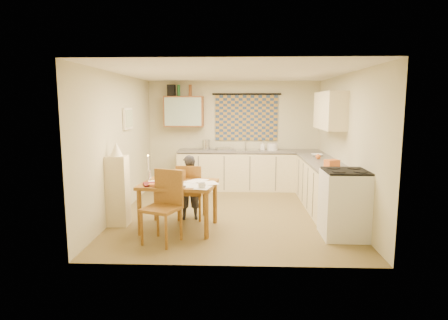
{
  "coord_description": "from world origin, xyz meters",
  "views": [
    {
      "loc": [
        0.11,
        -6.61,
        1.97
      ],
      "look_at": [
        -0.15,
        0.2,
        0.95
      ],
      "focal_mm": 30.0,
      "sensor_mm": 36.0,
      "label": 1
    }
  ],
  "objects_px": {
    "chair_far": "(191,202)",
    "shelf_stand": "(118,191)",
    "counter_back": "(249,170)",
    "counter_right": "(324,187)",
    "stove": "(345,204)",
    "dining_table": "(179,206)",
    "person": "(189,187)"
  },
  "relations": [
    {
      "from": "chair_far",
      "to": "shelf_stand",
      "type": "bearing_deg",
      "value": 24.24
    },
    {
      "from": "chair_far",
      "to": "person",
      "type": "bearing_deg",
      "value": 57.94
    },
    {
      "from": "counter_back",
      "to": "shelf_stand",
      "type": "bearing_deg",
      "value": -129.54
    },
    {
      "from": "counter_right",
      "to": "chair_far",
      "type": "height_order",
      "value": "chair_far"
    },
    {
      "from": "person",
      "to": "stove",
      "type": "bearing_deg",
      "value": 152.99
    },
    {
      "from": "chair_far",
      "to": "person",
      "type": "relative_size",
      "value": 0.85
    },
    {
      "from": "counter_back",
      "to": "dining_table",
      "type": "height_order",
      "value": "counter_back"
    },
    {
      "from": "chair_far",
      "to": "shelf_stand",
      "type": "xyz_separation_m",
      "value": [
        -1.14,
        -0.39,
        0.28
      ]
    },
    {
      "from": "chair_far",
      "to": "counter_back",
      "type": "bearing_deg",
      "value": -109.62
    },
    {
      "from": "counter_back",
      "to": "stove",
      "type": "relative_size",
      "value": 3.25
    },
    {
      "from": "person",
      "to": "dining_table",
      "type": "bearing_deg",
      "value": 70.3
    },
    {
      "from": "counter_back",
      "to": "stove",
      "type": "xyz_separation_m",
      "value": [
        1.32,
        -3.1,
        0.05
      ]
    },
    {
      "from": "dining_table",
      "to": "shelf_stand",
      "type": "height_order",
      "value": "shelf_stand"
    },
    {
      "from": "counter_right",
      "to": "person",
      "type": "bearing_deg",
      "value": -166.52
    },
    {
      "from": "dining_table",
      "to": "person",
      "type": "relative_size",
      "value": 1.1
    },
    {
      "from": "dining_table",
      "to": "shelf_stand",
      "type": "bearing_deg",
      "value": 177.32
    },
    {
      "from": "stove",
      "to": "shelf_stand",
      "type": "bearing_deg",
      "value": 173.25
    },
    {
      "from": "stove",
      "to": "shelf_stand",
      "type": "height_order",
      "value": "shelf_stand"
    },
    {
      "from": "stove",
      "to": "dining_table",
      "type": "height_order",
      "value": "stove"
    },
    {
      "from": "stove",
      "to": "shelf_stand",
      "type": "relative_size",
      "value": 0.88
    },
    {
      "from": "person",
      "to": "counter_back",
      "type": "bearing_deg",
      "value": -124.58
    },
    {
      "from": "chair_far",
      "to": "person",
      "type": "xyz_separation_m",
      "value": [
        -0.03,
        -0.04,
        0.26
      ]
    },
    {
      "from": "counter_back",
      "to": "chair_far",
      "type": "height_order",
      "value": "chair_far"
    },
    {
      "from": "counter_right",
      "to": "person",
      "type": "xyz_separation_m",
      "value": [
        -2.42,
        -0.58,
        0.11
      ]
    },
    {
      "from": "counter_right",
      "to": "stove",
      "type": "height_order",
      "value": "stove"
    },
    {
      "from": "dining_table",
      "to": "shelf_stand",
      "type": "distance_m",
      "value": 1.05
    },
    {
      "from": "counter_back",
      "to": "stove",
      "type": "bearing_deg",
      "value": -66.9
    },
    {
      "from": "shelf_stand",
      "to": "chair_far",
      "type": "bearing_deg",
      "value": 18.82
    },
    {
      "from": "dining_table",
      "to": "chair_far",
      "type": "xyz_separation_m",
      "value": [
        0.12,
        0.55,
        -0.08
      ]
    },
    {
      "from": "counter_back",
      "to": "counter_right",
      "type": "xyz_separation_m",
      "value": [
        1.32,
        -1.75,
        -0.0
      ]
    },
    {
      "from": "dining_table",
      "to": "chair_far",
      "type": "height_order",
      "value": "chair_far"
    },
    {
      "from": "counter_back",
      "to": "chair_far",
      "type": "distance_m",
      "value": 2.54
    }
  ]
}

